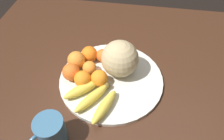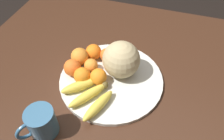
% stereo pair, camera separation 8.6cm
% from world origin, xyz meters
% --- Properties ---
extents(kitchen_table, '(1.35, 1.15, 0.73)m').
position_xyz_m(kitchen_table, '(0.00, 0.00, 0.64)').
color(kitchen_table, '#3D2316').
rests_on(kitchen_table, ground_plane).
extents(fruit_bowl, '(0.42, 0.42, 0.02)m').
position_xyz_m(fruit_bowl, '(0.00, -0.03, 0.74)').
color(fruit_bowl, silver).
rests_on(fruit_bowl, kitchen_table).
extents(melon, '(0.15, 0.15, 0.15)m').
position_xyz_m(melon, '(0.03, 0.01, 0.82)').
color(melon, tan).
rests_on(melon, fruit_bowl).
extents(banana_bunch, '(0.21, 0.21, 0.04)m').
position_xyz_m(banana_bunch, '(-0.05, -0.15, 0.76)').
color(banana_bunch, brown).
rests_on(banana_bunch, fruit_bowl).
extents(orange_front_left, '(0.07, 0.07, 0.07)m').
position_xyz_m(orange_front_left, '(-0.10, -0.08, 0.78)').
color(orange_front_left, orange).
rests_on(orange_front_left, fruit_bowl).
extents(orange_front_right, '(0.07, 0.07, 0.07)m').
position_xyz_m(orange_front_right, '(-0.11, 0.06, 0.78)').
color(orange_front_right, orange).
rests_on(orange_front_right, fruit_bowl).
extents(orange_mid_center, '(0.07, 0.07, 0.07)m').
position_xyz_m(orange_mid_center, '(-0.16, -0.05, 0.78)').
color(orange_mid_center, orange).
rests_on(orange_mid_center, fruit_bowl).
extents(orange_back_left, '(0.07, 0.07, 0.07)m').
position_xyz_m(orange_back_left, '(-0.04, -0.07, 0.78)').
color(orange_back_left, orange).
rests_on(orange_back_left, fruit_bowl).
extents(orange_back_right, '(0.06, 0.06, 0.06)m').
position_xyz_m(orange_back_right, '(-0.05, 0.07, 0.77)').
color(orange_back_right, orange).
rests_on(orange_back_right, fruit_bowl).
extents(orange_top_small, '(0.06, 0.06, 0.06)m').
position_xyz_m(orange_top_small, '(-0.09, -0.01, 0.77)').
color(orange_top_small, orange).
rests_on(orange_top_small, fruit_bowl).
extents(orange_side_extra, '(0.08, 0.08, 0.08)m').
position_xyz_m(orange_side_extra, '(-0.15, 0.01, 0.78)').
color(orange_side_extra, orange).
rests_on(orange_side_extra, fruit_bowl).
extents(produce_tag, '(0.07, 0.08, 0.00)m').
position_xyz_m(produce_tag, '(-0.06, -0.00, 0.75)').
color(produce_tag, white).
rests_on(produce_tag, fruit_bowl).
extents(ceramic_mug, '(0.10, 0.12, 0.11)m').
position_xyz_m(ceramic_mug, '(-0.15, -0.32, 0.78)').
color(ceramic_mug, '#386689').
rests_on(ceramic_mug, kitchen_table).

